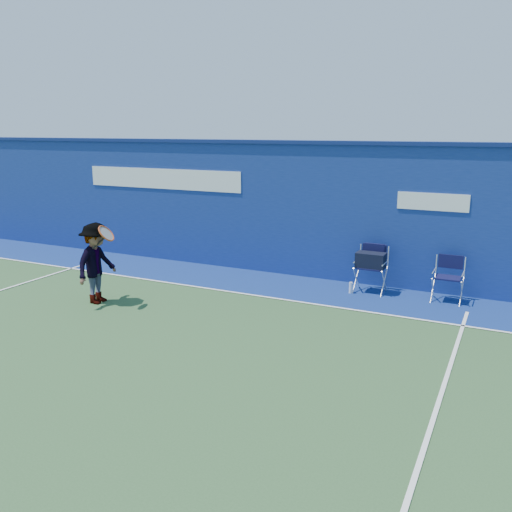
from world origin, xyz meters
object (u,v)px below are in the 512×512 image
at_px(directors_chair_left, 371,273).
at_px(directors_chair_right, 447,288).
at_px(tennis_player, 97,263).
at_px(water_bottle, 351,288).

relative_size(directors_chair_left, directors_chair_right, 1.10).
xyz_separation_m(directors_chair_left, tennis_player, (-4.63, -3.01, 0.37)).
distance_m(directors_chair_right, tennis_player, 6.89).
bearing_deg(water_bottle, directors_chair_left, 39.23).
bearing_deg(tennis_player, water_bottle, 32.54).
bearing_deg(tennis_player, directors_chair_left, 33.06).
xyz_separation_m(directors_chair_left, directors_chair_right, (1.53, 0.04, -0.14)).
height_order(directors_chair_left, water_bottle, directors_chair_left).
bearing_deg(directors_chair_left, tennis_player, -146.94).
bearing_deg(directors_chair_right, water_bottle, -170.55).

